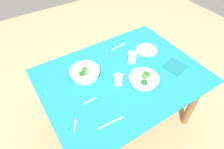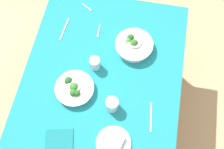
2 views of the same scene
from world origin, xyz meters
The scene contains 12 objects.
ground_plane centered at (0.00, 0.00, 0.00)m, with size 6.00×6.00×0.00m, color tan.
dining_table centered at (0.00, 0.00, 0.60)m, with size 1.40×1.06×0.70m.
broccoli_bowl_far centered at (-0.27, 0.17, 0.74)m, with size 0.26×0.26×0.10m.
broccoli_bowl_near centered at (0.11, -0.16, 0.73)m, with size 0.26×0.26×0.08m.
bread_side_plate centered at (0.41, 0.16, 0.71)m, with size 0.22×0.22×0.04m.
water_glass_center centered at (-0.08, -0.06, 0.75)m, with size 0.07×0.07×0.09m, color silver.
water_glass_side centered at (0.18, 0.10, 0.75)m, with size 0.08×0.08×0.10m, color silver.
fork_by_far_bowl centered at (-0.36, -0.10, 0.70)m, with size 0.11×0.02×0.00m.
fork_by_near_bowl centered at (-0.56, -0.23, 0.70)m, with size 0.06×0.10×0.00m.
table_knife_left centered at (0.20, 0.36, 0.70)m, with size 0.19×0.01×0.00m, color #B7B7BC.
table_knife_right centered at (-0.34, -0.35, 0.70)m, with size 0.20×0.01×0.00m, color #B7B7BC.
napkin_folded_upper centered at (0.47, -0.17, 0.70)m, with size 0.18×0.17×0.01m, color #156870.
Camera 2 is at (0.76, 0.21, 2.46)m, focal length 46.16 mm.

